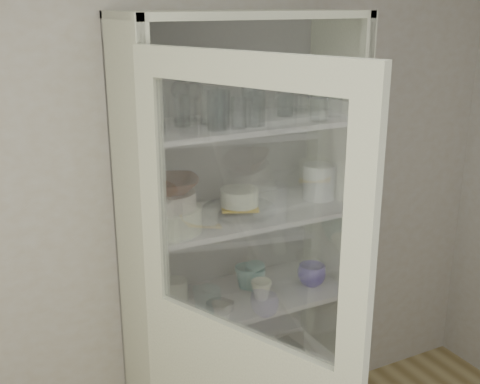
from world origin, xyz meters
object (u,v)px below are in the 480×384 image
goblet_3 (301,90)px  mug_teal (247,277)px  mug_blue (312,275)px  mug_white (262,290)px  goblet_2 (250,94)px  glass_platter (240,209)px  terracotta_bowl (169,185)px  plate_stack_front (171,219)px  cream_bowl (170,200)px  tin_box (280,353)px  plate_stack_back (155,205)px  white_canister (177,293)px  grey_bowl_stack (319,181)px  pantry_cabinet (234,273)px  cream_dish (219,373)px  yellow_trivet (240,206)px  teal_jar (255,276)px  measuring_cups (218,307)px  goblet_1 (195,99)px  goblet_0 (181,99)px  white_ramekin (240,197)px

goblet_3 → mug_teal: goblet_3 is taller
mug_blue → mug_white: 0.28m
goblet_2 → glass_platter: size_ratio=0.56×
goblet_2 → terracotta_bowl: goblet_2 is taller
plate_stack_front → cream_bowl: (0.00, 0.00, 0.08)m
terracotta_bowl → tin_box: (0.56, 0.07, -0.96)m
goblet_3 → cream_bowl: bearing=-166.9°
plate_stack_back → goblet_3: bearing=-3.6°
white_canister → grey_bowl_stack: bearing=-3.3°
terracotta_bowl → tin_box: size_ratio=1.10×
grey_bowl_stack → goblet_3: bearing=123.4°
pantry_cabinet → cream_bowl: size_ratio=10.12×
goblet_2 → grey_bowl_stack: (0.31, -0.10, -0.41)m
terracotta_bowl → white_canister: size_ratio=1.95×
cream_dish → terracotta_bowl: bearing=-166.6°
grey_bowl_stack → glass_platter: bearing=179.2°
plate_stack_back → mug_white: 0.61m
plate_stack_front → glass_platter: size_ratio=0.77×
mug_teal → goblet_2: bearing=34.9°
plate_stack_back → yellow_trivet: (0.34, -0.13, -0.02)m
teal_jar → measuring_cups: 0.28m
plate_stack_front → teal_jar: bearing=13.2°
goblet_3 → terracotta_bowl: (-0.70, -0.16, -0.30)m
plate_stack_back → mug_white: (0.41, -0.21, -0.40)m
grey_bowl_stack → mug_teal: (-0.35, 0.05, -0.43)m
goblet_3 → white_canister: (-0.65, -0.05, -0.83)m
grey_bowl_stack → white_canister: size_ratio=1.35×
cream_bowl → cream_dish: cream_bowl is taller
goblet_1 → cream_bowl: (-0.19, -0.16, -0.36)m
goblet_3 → measuring_cups: 1.03m
measuring_cups → mug_teal: bearing=33.6°
goblet_0 → tin_box: bearing=-16.0°
teal_jar → mug_white: bearing=-103.8°
plate_stack_front → cream_bowl: size_ratio=1.20×
goblet_0 → goblet_2: (0.31, -0.02, -0.00)m
white_ramekin → mug_white: white_ramekin is taller
cream_bowl → grey_bowl_stack: cream_bowl is taller
goblet_0 → cream_dish: (0.10, -0.13, -1.26)m
goblet_1 → mug_blue: goblet_1 is taller
goblet_2 → cream_bowl: size_ratio=0.88×
mug_teal → tin_box: mug_teal is taller
plate_stack_front → cream_dish: plate_stack_front is taller
plate_stack_back → mug_teal: (0.40, -0.09, -0.39)m
measuring_cups → plate_stack_back: bearing=129.0°
teal_jar → pantry_cabinet: bearing=156.7°
terracotta_bowl → measuring_cups: (0.19, -0.02, -0.57)m
yellow_trivet → tin_box: yellow_trivet is taller
goblet_2 → yellow_trivet: (-0.10, -0.09, -0.47)m
teal_jar → goblet_3: bearing=12.9°
glass_platter → measuring_cups: (-0.16, -0.10, -0.39)m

